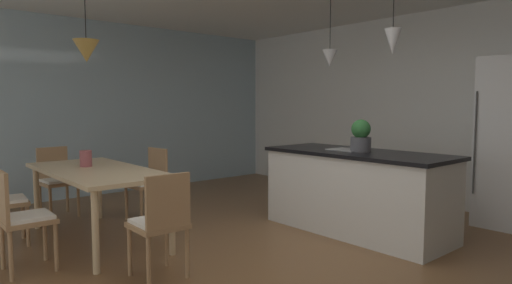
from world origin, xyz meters
TOP-DOWN VIEW (x-y plane):
  - ground_plane at (0.00, 0.00)m, footprint 10.00×8.40m
  - wall_back_kitchen at (0.00, 3.26)m, footprint 10.00×0.12m
  - window_wall_left_glazing at (-4.06, 0.00)m, footprint 0.06×8.40m
  - dining_table at (-1.73, -0.95)m, footprint 1.94×0.88m
  - chair_far_left at (-2.17, -0.14)m, footprint 0.44×0.44m
  - chair_window_end at (-3.06, -0.95)m, footprint 0.43×0.43m
  - chair_near_right at (-1.29, -1.75)m, footprint 0.41×0.41m
  - chair_kitchen_end at (-0.39, -0.95)m, footprint 0.40×0.40m
  - kitchen_island at (-0.16, 1.34)m, footprint 2.08×0.85m
  - pendant_over_table at (-1.64, -1.04)m, footprint 0.25×0.25m
  - pendant_over_island_main at (-0.56, 1.34)m, footprint 0.17×0.17m
  - pendant_over_island_aux at (0.24, 1.34)m, footprint 0.17×0.17m
  - potted_plant_on_island at (-0.12, 1.34)m, footprint 0.22×0.22m
  - vase_on_dining_table at (-1.97, -0.96)m, footprint 0.12×0.12m

SIDE VIEW (x-z plane):
  - ground_plane at x=0.00m, z-range -0.04..0.00m
  - kitchen_island at x=-0.16m, z-range 0.01..0.92m
  - chair_far_left at x=-2.17m, z-range 0.04..0.91m
  - chair_window_end at x=-3.06m, z-range 0.04..0.91m
  - chair_near_right at x=-1.29m, z-range 0.04..0.91m
  - chair_kitchen_end at x=-0.39m, z-range 0.04..0.91m
  - dining_table at x=-1.73m, z-range 0.31..1.05m
  - vase_on_dining_table at x=-1.97m, z-range 0.75..0.92m
  - potted_plant_on_island at x=-0.12m, z-range 0.89..1.24m
  - wall_back_kitchen at x=0.00m, z-range 0.00..2.70m
  - window_wall_left_glazing at x=-4.06m, z-range 0.00..2.70m
  - pendant_over_table at x=-1.64m, z-range 1.49..2.37m
  - pendant_over_island_main at x=-0.56m, z-range 1.51..2.37m
  - pendant_over_island_aux at x=0.24m, z-range 1.64..2.44m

